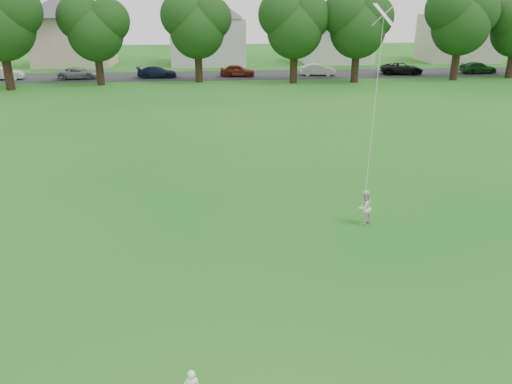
{
  "coord_description": "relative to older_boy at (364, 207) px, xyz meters",
  "views": [
    {
      "loc": [
        -0.06,
        -11.83,
        7.74
      ],
      "look_at": [
        1.23,
        2.0,
        2.3
      ],
      "focal_mm": 35.0,
      "sensor_mm": 36.0,
      "label": 1
    }
  ],
  "objects": [
    {
      "name": "kite",
      "position": [
        0.29,
        0.69,
        3.41
      ],
      "size": [
        1.07,
        1.3,
        6.7
      ],
      "color": "silver",
      "rests_on": "ground"
    },
    {
      "name": "house_row",
      "position": [
        -6.42,
        47.69,
        4.61
      ],
      "size": [
        77.42,
        13.76,
        10.41
      ],
      "color": "beige",
      "rests_on": "ground"
    },
    {
      "name": "tree_row",
      "position": [
        -2.31,
        32.31,
        5.27
      ],
      "size": [
        82.36,
        8.56,
        9.92
      ],
      "color": "black",
      "rests_on": "ground"
    },
    {
      "name": "street",
      "position": [
        -5.38,
        37.69,
        -0.64
      ],
      "size": [
        90.0,
        7.0,
        0.01
      ],
      "primitive_type": "cube",
      "color": "#2D2D30",
      "rests_on": "ground"
    },
    {
      "name": "ground",
      "position": [
        -5.38,
        -4.31,
        -0.65
      ],
      "size": [
        160.0,
        160.0,
        0.0
      ],
      "primitive_type": "plane",
      "color": "#135615",
      "rests_on": "ground"
    },
    {
      "name": "older_boy",
      "position": [
        0.0,
        0.0,
        0.0
      ],
      "size": [
        0.8,
        0.76,
        1.29
      ],
      "primitive_type": "imported",
      "rotation": [
        0.0,
        0.0,
        3.73
      ],
      "color": "silver",
      "rests_on": "ground"
    },
    {
      "name": "parked_cars",
      "position": [
        -4.09,
        36.69,
        -0.04
      ],
      "size": [
        63.21,
        2.6,
        1.23
      ],
      "color": "black",
      "rests_on": "ground"
    }
  ]
}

